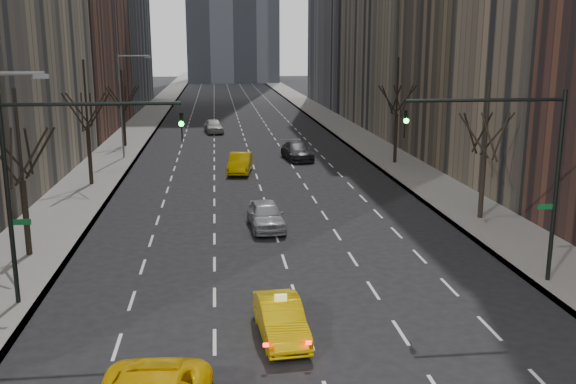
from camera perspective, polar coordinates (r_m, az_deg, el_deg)
name	(u,v)px	position (r m, az deg, el deg)	size (l,w,h in m)	color
sidewalk_left	(142,125)	(83.35, -12.81, 5.87)	(4.50, 320.00, 0.15)	slate
sidewalk_right	(334,122)	(84.23, 4.08, 6.23)	(4.50, 320.00, 0.15)	slate
tree_lw_b	(23,181)	(32.15, -22.52, 0.93)	(3.36, 3.50, 7.82)	black
tree_lw_c	(88,130)	(47.48, -17.36, 5.30)	(3.36, 3.50, 8.74)	black
tree_lw_d	(123,111)	(65.19, -14.43, 6.98)	(3.36, 3.50, 7.36)	black
tree_rw_b	(484,156)	(37.90, 17.03, 3.04)	(3.36, 3.50, 7.82)	black
tree_rw_c	(396,116)	(54.68, 9.61, 6.64)	(3.36, 3.50, 8.74)	black
traffic_mast_left	(52,166)	(25.39, -20.22, 2.22)	(6.69, 0.39, 8.00)	black
traffic_mast_right	(520,156)	(27.47, 19.89, 3.00)	(6.69, 0.39, 8.00)	black
streetlight_far	(125,95)	(57.94, -14.32, 8.34)	(2.83, 0.22, 9.00)	slate
taxi_sedan	(281,319)	(22.44, -0.65, -11.22)	(1.43, 4.10, 1.35)	#ECBA04
silver_sedan_ahead	(266,215)	(35.23, -2.00, -2.04)	(1.80, 4.46, 1.52)	#A4A7AC
far_taxi	(240,163)	(50.73, -4.27, 2.58)	(1.64, 4.71, 1.55)	#E6B704
far_suv_grey	(297,151)	(56.54, 0.81, 3.67)	(2.15, 5.28, 1.53)	#2A2A2F
far_car_white	(214,126)	(74.44, -6.63, 5.85)	(1.88, 4.67, 1.59)	#B8B8B8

